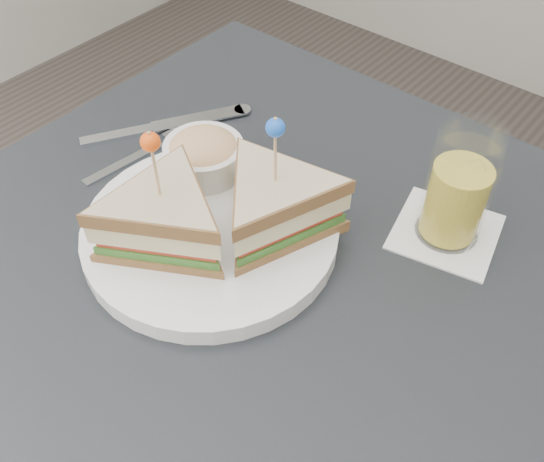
% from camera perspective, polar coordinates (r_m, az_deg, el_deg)
% --- Properties ---
extents(table, '(0.80, 0.80, 0.75)m').
position_cam_1_polar(table, '(0.75, -1.09, -6.75)').
color(table, black).
rests_on(table, ground).
extents(plate_meal, '(0.33, 0.31, 0.18)m').
position_cam_1_polar(plate_meal, '(0.68, -5.29, 1.99)').
color(plate_meal, white).
rests_on(plate_meal, table).
extents(cutlery_fork, '(0.04, 0.19, 0.01)m').
position_cam_1_polar(cutlery_fork, '(0.84, -11.35, 7.60)').
color(cutlery_fork, silver).
rests_on(cutlery_fork, table).
extents(cutlery_knife, '(0.15, 0.22, 0.01)m').
position_cam_1_polar(cutlery_knife, '(0.88, -10.50, 9.64)').
color(cutlery_knife, white).
rests_on(cutlery_knife, table).
extents(drink_set, '(0.14, 0.14, 0.15)m').
position_cam_1_polar(drink_set, '(0.70, 17.08, 3.52)').
color(drink_set, white).
rests_on(drink_set, table).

